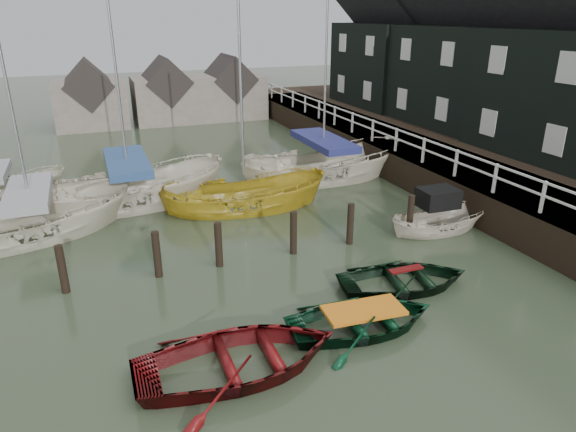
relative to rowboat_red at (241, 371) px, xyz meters
name	(u,v)px	position (x,y,z in m)	size (l,w,h in m)	color
ground	(294,307)	(2.00, 1.93, 0.00)	(120.00, 120.00, 0.00)	#2F3D26
pier	(398,154)	(11.48, 11.93, 0.71)	(3.04, 32.00, 2.70)	black
land_strip	(486,158)	(17.00, 11.93, 0.00)	(14.00, 38.00, 1.50)	black
quay_houses	(524,46)	(16.99, 10.58, 5.68)	(6.52, 28.14, 10.01)	black
mooring_pilings	(222,250)	(0.89, 4.93, 0.50)	(13.72, 0.22, 1.80)	black
far_sheds	(164,95)	(2.83, 27.93, 1.86)	(14.00, 4.08, 4.39)	#665B51
rowboat_red	(241,371)	(0.00, 0.00, 0.00)	(3.14, 4.40, 0.91)	#590C0D
rowboat_green	(363,328)	(3.20, 0.44, 0.00)	(2.63, 3.69, 0.76)	black
rowboat_dkgreen	(404,287)	(5.26, 1.79, 0.00)	(2.63, 3.68, 0.76)	black
motorboat	(438,228)	(8.58, 4.75, 0.12)	(3.72, 1.51, 2.20)	beige
sailboat_a	(36,235)	(-4.48, 9.35, 0.06)	(7.23, 4.34, 11.41)	beige
sailboat_b	(132,203)	(-1.14, 11.37, 0.06)	(7.82, 3.38, 11.99)	beige
sailboat_c	(245,208)	(2.95, 9.40, 0.01)	(6.70, 3.32, 10.72)	gold
sailboat_d	(323,177)	(7.41, 11.73, 0.06)	(7.83, 3.15, 11.99)	beige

